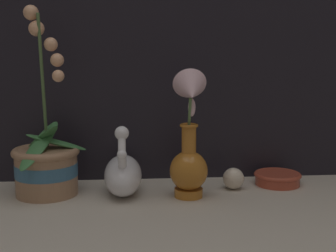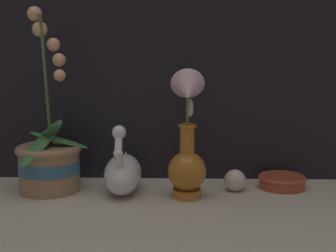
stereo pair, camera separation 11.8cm
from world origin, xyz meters
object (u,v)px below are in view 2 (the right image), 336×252
(swan_figurine, at_px, (123,172))
(amber_dish, at_px, (282,181))
(orchid_potted_plant, at_px, (49,158))
(glass_sphere, at_px, (235,180))
(blue_vase, at_px, (187,148))

(swan_figurine, distance_m, amber_dish, 0.42)
(orchid_potted_plant, height_order, glass_sphere, orchid_potted_plant)
(glass_sphere, distance_m, amber_dish, 0.13)
(swan_figurine, relative_size, glass_sphere, 3.45)
(glass_sphere, bearing_deg, amber_dish, 13.67)
(amber_dish, bearing_deg, blue_vase, -159.09)
(swan_figurine, relative_size, amber_dish, 1.54)
(orchid_potted_plant, relative_size, blue_vase, 1.47)
(swan_figurine, bearing_deg, glass_sphere, 4.63)
(blue_vase, distance_m, amber_dish, 0.29)
(orchid_potted_plant, xyz_separation_m, glass_sphere, (0.48, 0.01, -0.06))
(orchid_potted_plant, relative_size, amber_dish, 3.69)
(swan_figurine, relative_size, blue_vase, 0.61)
(swan_figurine, xyz_separation_m, blue_vase, (0.16, -0.04, 0.07))
(orchid_potted_plant, height_order, swan_figurine, orchid_potted_plant)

